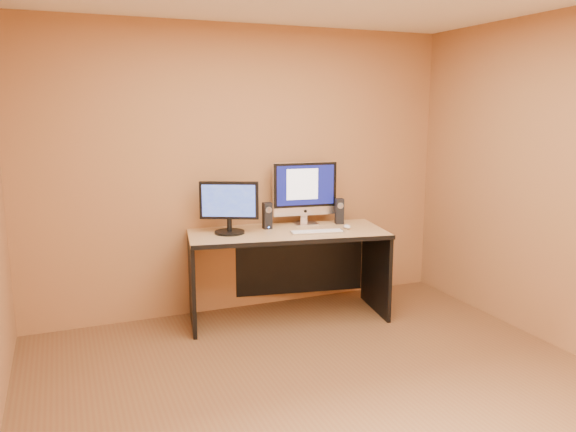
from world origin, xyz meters
The scene contains 11 objects.
floor centered at (0.00, 0.00, 0.00)m, with size 4.00×4.00×0.00m, color brown.
walls centered at (0.00, 0.00, 1.30)m, with size 4.00×4.00×2.60m, color #97643D, non-canonical shape.
desk centered at (0.25, 1.58, 0.40)m, with size 1.72×0.75×0.80m, color tan, non-canonical shape.
imac centered at (0.53, 1.80, 1.09)m, with size 0.61×0.23×0.59m, color silver, non-canonical shape.
second_monitor centered at (-0.24, 1.69, 1.02)m, with size 0.52×0.26×0.45m, color black, non-canonical shape.
speaker_left centered at (0.13, 1.75, 0.92)m, with size 0.07×0.08×0.24m, color black, non-canonical shape.
speaker_right centered at (0.83, 1.70, 0.92)m, with size 0.07×0.08×0.24m, color black, non-canonical shape.
keyboard centered at (0.47, 1.42, 0.81)m, with size 0.46×0.12×0.02m, color silver.
mouse centered at (0.79, 1.48, 0.82)m, with size 0.06×0.11×0.04m, color silver.
cable_a centered at (0.61, 1.89, 0.80)m, with size 0.01×0.01×0.24m, color black.
cable_b centered at (0.51, 1.93, 0.80)m, with size 0.01×0.01×0.19m, color black.
Camera 1 is at (-1.56, -2.90, 1.87)m, focal length 35.00 mm.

